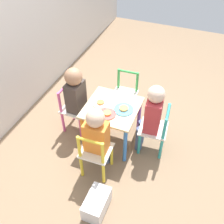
% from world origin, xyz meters
% --- Properties ---
extents(ground_plane, '(6.00, 6.00, 0.00)m').
position_xyz_m(ground_plane, '(0.00, 0.00, 0.00)').
color(ground_plane, '#7F664C').
extents(kids_table, '(0.50, 0.50, 0.45)m').
position_xyz_m(kids_table, '(0.00, 0.00, 0.37)').
color(kids_table, beige).
rests_on(kids_table, ground_plane).
extents(chair_yellow, '(0.27, 0.27, 0.53)m').
position_xyz_m(chair_yellow, '(-0.44, -0.02, 0.26)').
color(chair_yellow, silver).
rests_on(chair_yellow, ground_plane).
extents(chair_pink, '(0.27, 0.27, 0.53)m').
position_xyz_m(chair_pink, '(0.02, 0.44, 0.26)').
color(chair_pink, silver).
rests_on(chair_pink, ground_plane).
extents(chair_teal, '(0.28, 0.28, 0.53)m').
position_xyz_m(chair_teal, '(0.04, -0.44, 0.26)').
color(chair_teal, silver).
rests_on(chair_teal, ground_plane).
extents(chair_green, '(0.27, 0.27, 0.53)m').
position_xyz_m(chair_green, '(0.44, 0.02, 0.26)').
color(chair_green, silver).
rests_on(chair_green, ground_plane).
extents(child_left, '(0.22, 0.21, 0.73)m').
position_xyz_m(child_left, '(-0.38, -0.01, 0.44)').
color(child_left, '#4C608E').
rests_on(child_left, ground_plane).
extents(child_back, '(0.20, 0.22, 0.77)m').
position_xyz_m(child_back, '(0.01, 0.38, 0.47)').
color(child_back, '#7A6B5B').
rests_on(child_back, ground_plane).
extents(child_front, '(0.21, 0.22, 0.77)m').
position_xyz_m(child_front, '(0.03, -0.38, 0.46)').
color(child_front, '#4C608E').
rests_on(child_front, ground_plane).
extents(plate_left, '(0.16, 0.16, 0.03)m').
position_xyz_m(plate_left, '(-0.12, 0.00, 0.46)').
color(plate_left, '#E54C47').
rests_on(plate_left, kids_table).
extents(plate_back, '(0.15, 0.15, 0.03)m').
position_xyz_m(plate_back, '(0.00, 0.12, 0.46)').
color(plate_back, white).
rests_on(plate_back, kids_table).
extents(plate_front, '(0.19, 0.19, 0.03)m').
position_xyz_m(plate_front, '(-0.00, -0.12, 0.46)').
color(plate_front, '#4C9EE0').
rests_on(plate_front, kids_table).
extents(storage_bin, '(0.27, 0.16, 0.17)m').
position_xyz_m(storage_bin, '(-0.78, -0.18, 0.08)').
color(storage_bin, silver).
rests_on(storage_bin, ground_plane).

